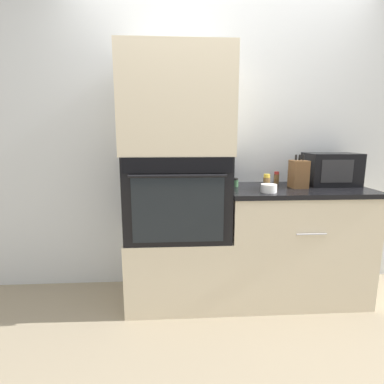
{
  "coord_description": "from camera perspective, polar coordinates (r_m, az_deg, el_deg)",
  "views": [
    {
      "loc": [
        -0.42,
        -2.0,
        1.33
      ],
      "look_at": [
        -0.29,
        0.21,
        0.91
      ],
      "focal_mm": 28.0,
      "sensor_mm": 36.0,
      "label": 1
    }
  ],
  "objects": [
    {
      "name": "ground_plane",
      "position": [
        2.44,
        7.69,
        -22.52
      ],
      "size": [
        12.0,
        12.0,
        0.0
      ],
      "primitive_type": "plane",
      "color": "gray"
    },
    {
      "name": "wall_back",
      "position": [
        2.66,
        5.75,
        8.91
      ],
      "size": [
        8.0,
        0.05,
        2.5
      ],
      "color": "silver",
      "rests_on": "ground_plane"
    },
    {
      "name": "oven_cabinet_base",
      "position": [
        2.53,
        -2.65,
        -13.91
      ],
      "size": [
        0.79,
        0.6,
        0.56
      ],
      "color": "beige",
      "rests_on": "ground_plane"
    },
    {
      "name": "wall_oven",
      "position": [
        2.34,
        -2.78,
        -0.56
      ],
      "size": [
        0.77,
        0.64,
        0.63
      ],
      "color": "black",
      "rests_on": "oven_cabinet_base"
    },
    {
      "name": "oven_cabinet_upper",
      "position": [
        2.31,
        -2.94,
        16.43
      ],
      "size": [
        0.79,
        0.6,
        0.74
      ],
      "color": "beige",
      "rests_on": "wall_oven"
    },
    {
      "name": "counter_unit",
      "position": [
        2.64,
        18.67,
        -9.07
      ],
      "size": [
        1.13,
        0.63,
        0.92
      ],
      "color": "beige",
      "rests_on": "ground_plane"
    },
    {
      "name": "microwave",
      "position": [
        2.74,
        24.97,
        3.96
      ],
      "size": [
        0.41,
        0.28,
        0.27
      ],
      "color": "black",
      "rests_on": "counter_unit"
    },
    {
      "name": "knife_block",
      "position": [
        2.51,
        19.63,
        3.26
      ],
      "size": [
        0.12,
        0.14,
        0.26
      ],
      "color": "brown",
      "rests_on": "counter_unit"
    },
    {
      "name": "bowl",
      "position": [
        2.25,
        14.41,
        0.7
      ],
      "size": [
        0.12,
        0.12,
        0.06
      ],
      "color": "white",
      "rests_on": "counter_unit"
    },
    {
      "name": "condiment_jar_near",
      "position": [
        2.69,
        15.79,
        2.65
      ],
      "size": [
        0.04,
        0.04,
        0.1
      ],
      "color": "brown",
      "rests_on": "counter_unit"
    },
    {
      "name": "condiment_jar_mid",
      "position": [
        2.45,
        8.18,
        1.82
      ],
      "size": [
        0.06,
        0.06,
        0.07
      ],
      "color": "#427047",
      "rests_on": "counter_unit"
    },
    {
      "name": "condiment_jar_far",
      "position": [
        2.35,
        14.01,
        1.85
      ],
      "size": [
        0.05,
        0.05,
        0.12
      ],
      "color": "brown",
      "rests_on": "counter_unit"
    },
    {
      "name": "condiment_jar_back",
      "position": [
        2.64,
        18.83,
        2.01
      ],
      "size": [
        0.05,
        0.05,
        0.07
      ],
      "color": "silver",
      "rests_on": "counter_unit"
    }
  ]
}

